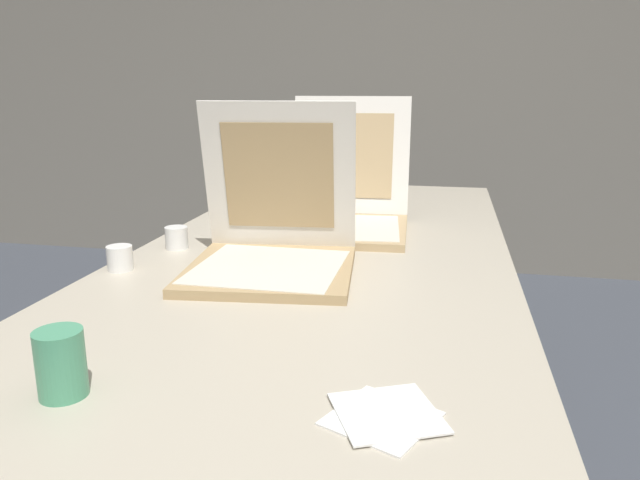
{
  "coord_description": "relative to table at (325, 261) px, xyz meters",
  "views": [
    {
      "loc": [
        0.32,
        -1.0,
        1.2
      ],
      "look_at": [
        0.02,
        0.44,
        0.82
      ],
      "focal_mm": 33.95,
      "sensor_mm": 36.0,
      "label": 1
    }
  ],
  "objects": [
    {
      "name": "table",
      "position": [
        0.0,
        0.0,
        0.0
      ],
      "size": [
        1.0,
        2.18,
        0.76
      ],
      "color": "#BCB29E",
      "rests_on": "ground"
    },
    {
      "name": "pizza_box_front",
      "position": [
        -0.08,
        -0.25,
        0.1
      ],
      "size": [
        0.43,
        0.43,
        0.4
      ],
      "rotation": [
        0.0,
        0.0,
        0.11
      ],
      "color": "tan",
      "rests_on": "table"
    },
    {
      "name": "cup_white_far",
      "position": [
        -0.24,
        0.38,
        0.08
      ],
      "size": [
        0.06,
        0.06,
        0.06
      ],
      "primitive_type": "cylinder",
      "color": "white",
      "rests_on": "table"
    },
    {
      "name": "cup_printed_front",
      "position": [
        -0.21,
        -0.9,
        0.1
      ],
      "size": [
        0.07,
        0.07,
        0.1
      ],
      "primitive_type": "cylinder",
      "color": "#4C9E75",
      "rests_on": "table"
    },
    {
      "name": "napkin_pile",
      "position": [
        0.26,
        -0.86,
        0.05
      ],
      "size": [
        0.18,
        0.19,
        0.01
      ],
      "color": "white",
      "rests_on": "table"
    },
    {
      "name": "pizza_box_middle",
      "position": [
        0.02,
        0.21,
        0.1
      ],
      "size": [
        0.41,
        0.49,
        0.4
      ],
      "rotation": [
        0.0,
        0.0,
        0.05
      ],
      "color": "tan",
      "rests_on": "table"
    },
    {
      "name": "cup_white_near_center",
      "position": [
        -0.39,
        -0.11,
        0.08
      ],
      "size": [
        0.06,
        0.06,
        0.06
      ],
      "primitive_type": "cylinder",
      "color": "white",
      "rests_on": "table"
    },
    {
      "name": "cup_white_mid",
      "position": [
        -0.27,
        -0.0,
        0.08
      ],
      "size": [
        0.06,
        0.06,
        0.06
      ],
      "primitive_type": "cylinder",
      "color": "white",
      "rests_on": "table"
    },
    {
      "name": "wall_back",
      "position": [
        0.0,
        2.38,
        0.59
      ],
      "size": [
        10.0,
        0.1,
        2.6
      ],
      "primitive_type": "cube",
      "color": "gray",
      "rests_on": "ground"
    },
    {
      "name": "cup_white_near_left",
      "position": [
        -0.44,
        -0.32,
        0.08
      ],
      "size": [
        0.06,
        0.06,
        0.06
      ],
      "primitive_type": "cylinder",
      "color": "white",
      "rests_on": "table"
    }
  ]
}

